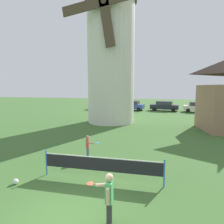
% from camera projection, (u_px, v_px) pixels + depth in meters
% --- Properties ---
extents(ground_plane, '(120.00, 120.00, 0.00)m').
position_uv_depth(ground_plane, '(70.00, 219.00, 5.75)').
color(ground_plane, '#3D662D').
extents(windmill, '(8.07, 5.68, 15.43)m').
position_uv_depth(windmill, '(111.00, 49.00, 20.67)').
color(windmill, silver).
rests_on(windmill, ground_plane).
extents(tennis_net, '(5.04, 0.06, 1.10)m').
position_uv_depth(tennis_net, '(101.00, 164.00, 8.02)').
color(tennis_net, blue).
rests_on(tennis_net, ground_plane).
extents(player_near, '(0.82, 0.55, 1.49)m').
position_uv_depth(player_near, '(109.00, 196.00, 5.40)').
color(player_near, '#333338').
rests_on(player_near, ground_plane).
extents(player_far, '(0.78, 0.42, 1.26)m').
position_uv_depth(player_far, '(88.00, 145.00, 10.53)').
color(player_far, slate).
rests_on(player_far, ground_plane).
extents(stray_ball, '(0.22, 0.22, 0.22)m').
position_uv_depth(stray_ball, '(16.00, 181.00, 7.78)').
color(stray_ball, silver).
rests_on(stray_ball, ground_plane).
extents(parked_car_silver, '(4.47, 2.27, 1.56)m').
position_uv_depth(parked_car_silver, '(102.00, 105.00, 33.85)').
color(parked_car_silver, silver).
rests_on(parked_car_silver, ground_plane).
extents(parked_car_blue, '(4.03, 2.37, 1.56)m').
position_uv_depth(parked_car_blue, '(132.00, 105.00, 32.62)').
color(parked_car_blue, '#334C99').
rests_on(parked_car_blue, ground_plane).
extents(parked_car_black, '(4.58, 2.42, 1.56)m').
position_uv_depth(parked_car_black, '(164.00, 106.00, 31.74)').
color(parked_car_black, '#1E232D').
rests_on(parked_car_black, ground_plane).
extents(parked_car_cream, '(4.03, 2.14, 1.56)m').
position_uv_depth(parked_car_cream, '(197.00, 107.00, 30.01)').
color(parked_car_cream, silver).
rests_on(parked_car_cream, ground_plane).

